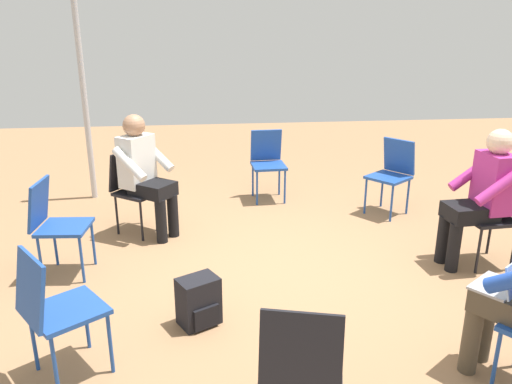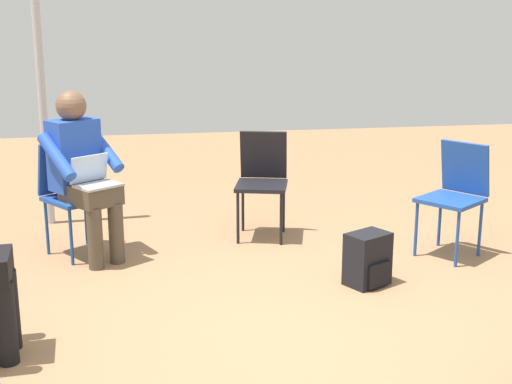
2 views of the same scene
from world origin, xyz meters
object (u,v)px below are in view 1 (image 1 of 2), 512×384
object	(u,v)px
chair_northeast	(392,171)
backpack_near_laptop_user	(199,304)
chair_northwest	(133,186)
chair_north	(268,160)
chair_southwest	(54,306)
chair_west	(55,221)
chair_east	(497,212)
chair_south	(301,366)
person_in_magenta	(483,191)
person_in_white	(144,170)

from	to	relation	value
chair_northeast	backpack_near_laptop_user	bearing A→B (deg)	95.51
chair_northwest	backpack_near_laptop_user	size ratio (longest dim) A/B	2.36
chair_north	chair_southwest	world-z (taller)	same
chair_west	chair_east	bearing A→B (deg)	91.76
chair_northwest	chair_south	xyz separation A→B (m)	(1.16, -3.01, 0.00)
chair_northeast	backpack_near_laptop_user	world-z (taller)	chair_northeast
person_in_magenta	chair_west	bearing A→B (deg)	82.64
chair_south	chair_north	distance (m)	3.91
chair_east	chair_west	xyz separation A→B (m)	(-3.83, 0.21, 0.00)
chair_southwest	person_in_magenta	distance (m)	3.52
person_in_white	chair_north	bearing A→B (deg)	162.99
chair_north	chair_southwest	size ratio (longest dim) A/B	1.00
chair_southwest	chair_northeast	distance (m)	3.95
chair_north	person_in_magenta	world-z (taller)	person_in_magenta
chair_northwest	person_in_white	xyz separation A→B (m)	(0.13, -0.10, 0.20)
person_in_white	backpack_near_laptop_user	distance (m)	1.87
chair_east	backpack_near_laptop_user	distance (m)	2.75
person_in_white	backpack_near_laptop_user	world-z (taller)	person_in_white
chair_northwest	chair_west	size ratio (longest dim) A/B	1.00
chair_northwest	backpack_near_laptop_user	distance (m)	1.96
chair_west	person_in_magenta	distance (m)	3.68
person_in_magenta	backpack_near_laptop_user	size ratio (longest dim) A/B	3.44
chair_west	backpack_near_laptop_user	world-z (taller)	chair_west
chair_south	chair_northeast	distance (m)	3.65
chair_south	person_in_white	xyz separation A→B (m)	(-1.02, 2.91, 0.20)
chair_south	person_in_magenta	bearing A→B (deg)	58.64
chair_southwest	person_in_magenta	world-z (taller)	person_in_magenta
chair_east	chair_southwest	bearing A→B (deg)	104.89
chair_west	chair_north	size ratio (longest dim) A/B	1.00
chair_southwest	person_in_white	bearing A→B (deg)	135.83
chair_north	chair_southwest	bearing A→B (deg)	59.49
chair_southwest	chair_northeast	size ratio (longest dim) A/B	1.00
chair_east	chair_southwest	xyz separation A→B (m)	(-3.48, -1.18, 0.00)
chair_northwest	chair_north	distance (m)	1.75
chair_southwest	person_in_white	size ratio (longest dim) A/B	0.69
chair_southwest	backpack_near_laptop_user	world-z (taller)	chair_southwest
chair_northwest	chair_south	world-z (taller)	same
chair_east	person_in_white	bearing A→B (deg)	68.18
chair_northwest	person_in_white	world-z (taller)	person_in_white
chair_southwest	chair_east	bearing A→B (deg)	72.86
chair_north	chair_southwest	distance (m)	3.62
chair_northwest	chair_northeast	bearing A→B (deg)	131.92
chair_south	chair_east	xyz separation A→B (m)	(2.14, 1.89, 0.00)
chair_east	backpack_near_laptop_user	xyz separation A→B (m)	(-2.64, -0.69, -0.34)
chair_north	person_in_magenta	bearing A→B (deg)	126.06
chair_east	person_in_magenta	world-z (taller)	person_in_magenta
chair_south	chair_southwest	bearing A→B (deg)	167.46
chair_south	chair_west	bearing A→B (deg)	144.07
chair_northwest	chair_north	xyz separation A→B (m)	(1.51, 0.89, 0.00)
chair_north	person_in_white	bearing A→B (deg)	33.15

